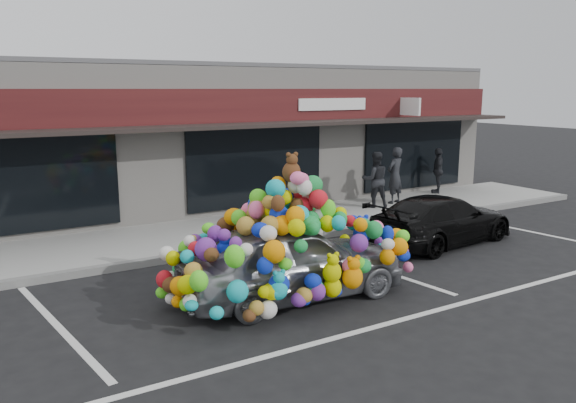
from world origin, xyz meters
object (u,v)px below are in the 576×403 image
pedestrian_a (395,175)px  pedestrian_c (438,171)px  black_sedan (442,220)px  pedestrian_b (375,180)px  toy_car (292,251)px

pedestrian_a → pedestrian_c: pedestrian_a is taller
black_sedan → pedestrian_c: size_ratio=2.62×
black_sedan → pedestrian_c: bearing=-51.2°
pedestrian_b → pedestrian_c: (3.30, 0.73, -0.06)m
toy_car → black_sedan: size_ratio=1.11×
toy_car → pedestrian_b: (5.71, 4.73, 0.12)m
toy_car → pedestrian_c: 10.53m
black_sedan → pedestrian_b: 3.64m
toy_car → pedestrian_a: (6.61, 4.88, 0.16)m
pedestrian_a → pedestrian_b: (-0.90, -0.15, -0.04)m
black_sedan → pedestrian_a: pedestrian_a is taller
black_sedan → pedestrian_c: (4.15, 4.25, 0.33)m
toy_car → black_sedan: toy_car is taller
toy_car → pedestrian_c: (9.01, 5.46, 0.06)m
toy_car → pedestrian_c: toy_car is taller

